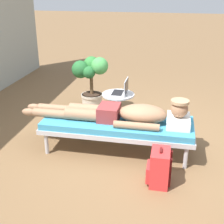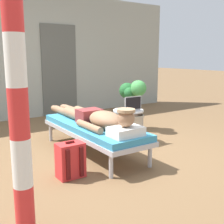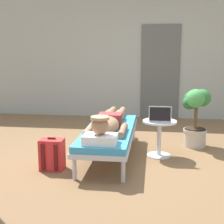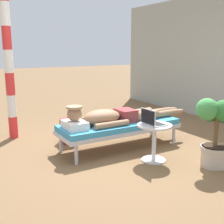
# 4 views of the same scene
# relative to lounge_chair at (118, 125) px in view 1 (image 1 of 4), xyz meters

# --- Properties ---
(ground_plane) EXTENTS (40.00, 40.00, 0.00)m
(ground_plane) POSITION_rel_lounge_chair_xyz_m (0.16, -0.13, -0.35)
(ground_plane) COLOR brown
(lounge_chair) EXTENTS (0.68, 1.94, 0.42)m
(lounge_chair) POSITION_rel_lounge_chair_xyz_m (0.00, 0.00, 0.00)
(lounge_chair) COLOR #B7B7BC
(lounge_chair) RESTS_ON ground
(person_reclining) EXTENTS (0.53, 2.17, 0.33)m
(person_reclining) POSITION_rel_lounge_chair_xyz_m (-0.00, -0.09, 0.17)
(person_reclining) COLOR white
(person_reclining) RESTS_ON lounge_chair
(side_table) EXTENTS (0.48, 0.48, 0.52)m
(side_table) POSITION_rel_lounge_chair_xyz_m (0.71, 0.12, 0.01)
(side_table) COLOR silver
(side_table) RESTS_ON ground
(laptop) EXTENTS (0.31, 0.24, 0.23)m
(laptop) POSITION_rel_lounge_chair_xyz_m (0.71, 0.07, 0.24)
(laptop) COLOR silver
(laptop) RESTS_ON side_table
(backpack) EXTENTS (0.30, 0.26, 0.42)m
(backpack) POSITION_rel_lounge_chair_xyz_m (-0.65, -0.58, -0.15)
(backpack) COLOR red
(backpack) RESTS_ON ground
(potted_plant) EXTENTS (0.43, 0.61, 0.93)m
(potted_plant) POSITION_rel_lounge_chair_xyz_m (1.27, 0.69, 0.21)
(potted_plant) COLOR #BFB29E
(potted_plant) RESTS_ON ground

